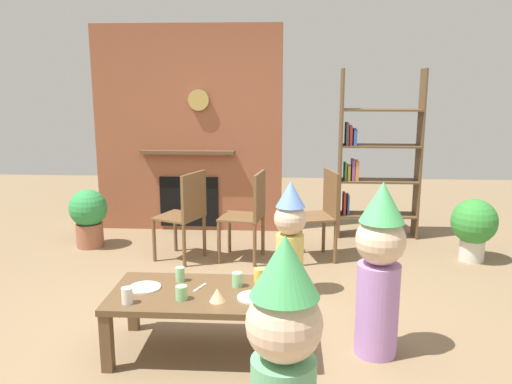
# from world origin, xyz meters

# --- Properties ---
(ground_plane) EXTENTS (12.00, 12.00, 0.00)m
(ground_plane) POSITION_xyz_m (0.00, 0.00, 0.00)
(ground_plane) COLOR #846B4C
(brick_fireplace_feature) EXTENTS (2.20, 0.28, 2.40)m
(brick_fireplace_feature) POSITION_xyz_m (-0.78, 2.60, 1.19)
(brick_fireplace_feature) COLOR #935138
(brick_fireplace_feature) RESTS_ON ground_plane
(bookshelf) EXTENTS (0.90, 0.28, 1.90)m
(bookshelf) POSITION_xyz_m (1.36, 2.40, 0.89)
(bookshelf) COLOR brown
(bookshelf) RESTS_ON ground_plane
(coffee_table) EXTENTS (1.20, 0.65, 0.42)m
(coffee_table) POSITION_xyz_m (-0.16, -0.36, 0.36)
(coffee_table) COLOR brown
(coffee_table) RESTS_ON ground_plane
(paper_cup_near_left) EXTENTS (0.07, 0.07, 0.10)m
(paper_cup_near_left) POSITION_xyz_m (-0.59, -0.56, 0.47)
(paper_cup_near_left) COLOR silver
(paper_cup_near_left) RESTS_ON coffee_table
(paper_cup_near_right) EXTENTS (0.06, 0.06, 0.10)m
(paper_cup_near_right) POSITION_xyz_m (-0.34, -0.18, 0.47)
(paper_cup_near_right) COLOR #8CD18C
(paper_cup_near_right) RESTS_ON coffee_table
(paper_cup_center) EXTENTS (0.07, 0.07, 0.10)m
(paper_cup_center) POSITION_xyz_m (0.06, -0.25, 0.47)
(paper_cup_center) COLOR #8CD18C
(paper_cup_center) RESTS_ON coffee_table
(paper_cup_far_left) EXTENTS (0.08, 0.08, 0.09)m
(paper_cup_far_left) POSITION_xyz_m (0.21, -0.16, 0.47)
(paper_cup_far_left) COLOR #F2CC4C
(paper_cup_far_left) RESTS_ON coffee_table
(paper_cup_far_right) EXTENTS (0.07, 0.07, 0.09)m
(paper_cup_far_right) POSITION_xyz_m (-0.27, -0.49, 0.47)
(paper_cup_far_right) COLOR #8CD18C
(paper_cup_far_right) RESTS_ON coffee_table
(paper_plate_front) EXTENTS (0.21, 0.21, 0.01)m
(paper_plate_front) POSITION_xyz_m (0.19, -0.44, 0.43)
(paper_plate_front) COLOR white
(paper_plate_front) RESTS_ON coffee_table
(paper_plate_rear) EXTENTS (0.21, 0.21, 0.01)m
(paper_plate_rear) POSITION_xyz_m (-0.55, -0.32, 0.43)
(paper_plate_rear) COLOR white
(paper_plate_rear) RESTS_ON coffee_table
(birthday_cake_slice) EXTENTS (0.10, 0.10, 0.08)m
(birthday_cake_slice) POSITION_xyz_m (-0.04, -0.50, 0.46)
(birthday_cake_slice) COLOR #EAC68C
(birthday_cake_slice) RESTS_ON coffee_table
(table_fork) EXTENTS (0.07, 0.14, 0.01)m
(table_fork) POSITION_xyz_m (-0.18, -0.29, 0.43)
(table_fork) COLOR silver
(table_fork) RESTS_ON coffee_table
(child_with_cone_hat) EXTENTS (0.33, 0.33, 1.18)m
(child_with_cone_hat) POSITION_xyz_m (0.38, -1.54, 0.62)
(child_with_cone_hat) COLOR #66B27F
(child_with_cone_hat) RESTS_ON ground_plane
(child_in_pink) EXTENTS (0.32, 0.32, 1.16)m
(child_in_pink) POSITION_xyz_m (0.99, -0.32, 0.61)
(child_in_pink) COLOR #B27FCC
(child_in_pink) RESTS_ON ground_plane
(child_by_the_chairs) EXTENTS (0.27, 0.27, 0.98)m
(child_by_the_chairs) POSITION_xyz_m (0.42, 0.64, 0.52)
(child_by_the_chairs) COLOR #E0CC66
(child_by_the_chairs) RESTS_ON ground_plane
(dining_chair_left) EXTENTS (0.53, 0.53, 0.90)m
(dining_chair_left) POSITION_xyz_m (-0.60, 1.43, 0.51)
(dining_chair_left) COLOR brown
(dining_chair_left) RESTS_ON ground_plane
(dining_chair_middle) EXTENTS (0.46, 0.46, 0.90)m
(dining_chair_middle) POSITION_xyz_m (0.03, 1.47, 0.51)
(dining_chair_middle) COLOR brown
(dining_chair_middle) RESTS_ON ground_plane
(dining_chair_right) EXTENTS (0.49, 0.49, 0.90)m
(dining_chair_right) POSITION_xyz_m (0.74, 1.57, 0.51)
(dining_chair_right) COLOR brown
(dining_chair_right) RESTS_ON ground_plane
(potted_plant_tall) EXTENTS (0.45, 0.45, 0.63)m
(potted_plant_tall) POSITION_xyz_m (2.25, 1.59, 0.37)
(potted_plant_tall) COLOR beige
(potted_plant_tall) RESTS_ON ground_plane
(potted_plant_short) EXTENTS (0.40, 0.40, 0.63)m
(potted_plant_short) POSITION_xyz_m (-1.74, 1.80, 0.36)
(potted_plant_short) COLOR #9E5B42
(potted_plant_short) RESTS_ON ground_plane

